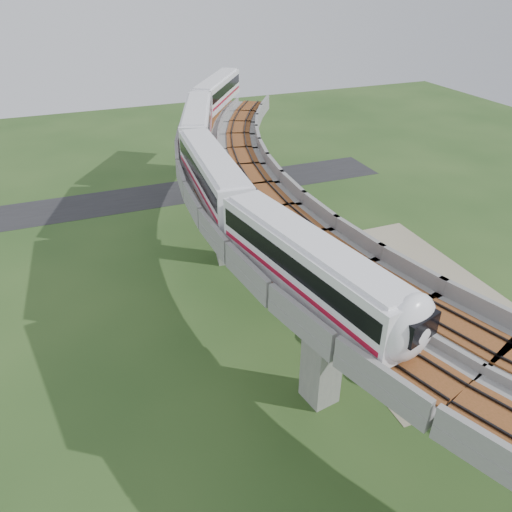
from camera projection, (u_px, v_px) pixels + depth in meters
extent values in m
plane|color=#26451B|center=(255.00, 318.00, 44.15)|extent=(160.00, 160.00, 0.00)
cube|color=gray|center=(401.00, 296.00, 46.93)|extent=(18.00, 26.00, 0.04)
cube|color=#232326|center=(176.00, 193.00, 68.24)|extent=(60.00, 8.00, 0.03)
cube|color=#99968E|center=(233.00, 151.00, 70.43)|extent=(2.86, 2.93, 8.40)
cube|color=#99968E|center=(233.00, 117.00, 68.00)|extent=(7.21, 5.74, 1.20)
cube|color=#99968E|center=(226.00, 224.00, 50.68)|extent=(2.35, 2.51, 8.40)
cube|color=#99968E|center=(224.00, 180.00, 48.25)|extent=(7.31, 3.58, 1.20)
cube|color=#99968E|center=(322.00, 353.00, 33.94)|extent=(2.35, 2.51, 8.40)
cube|color=#99968E|center=(327.00, 295.00, 31.51)|extent=(7.31, 3.58, 1.20)
cube|color=gray|center=(224.00, 122.00, 62.35)|extent=(16.42, 20.91, 0.80)
cube|color=gray|center=(190.00, 114.00, 62.22)|extent=(8.66, 17.08, 1.00)
cube|color=gray|center=(258.00, 115.00, 61.58)|extent=(8.66, 17.08, 1.00)
cube|color=brown|center=(206.00, 118.00, 62.28)|extent=(10.68, 18.08, 0.12)
cube|color=black|center=(206.00, 117.00, 62.22)|extent=(9.69, 17.59, 0.12)
cube|color=brown|center=(241.00, 119.00, 61.96)|extent=(10.68, 18.08, 0.12)
cube|color=black|center=(241.00, 118.00, 61.90)|extent=(9.69, 17.59, 0.12)
cube|color=gray|center=(226.00, 175.00, 46.64)|extent=(11.77, 20.03, 0.80)
cube|color=gray|center=(179.00, 169.00, 45.38)|extent=(3.22, 18.71, 1.00)
cube|color=gray|center=(271.00, 162.00, 47.00)|extent=(3.22, 18.71, 1.00)
cube|color=brown|center=(203.00, 172.00, 46.00)|extent=(5.44, 19.05, 0.12)
cube|color=black|center=(203.00, 171.00, 45.94)|extent=(4.35, 18.88, 0.12)
cube|color=brown|center=(249.00, 168.00, 46.82)|extent=(5.44, 19.05, 0.12)
cube|color=black|center=(249.00, 167.00, 46.76)|extent=(4.35, 18.88, 0.12)
cube|color=gray|center=(316.00, 272.00, 31.98)|extent=(11.77, 20.03, 0.80)
cube|color=gray|center=(258.00, 278.00, 29.66)|extent=(3.22, 18.71, 1.00)
cube|color=gray|center=(369.00, 243.00, 33.38)|extent=(3.22, 18.71, 1.00)
cube|color=brown|center=(288.00, 275.00, 30.79)|extent=(5.44, 19.05, 0.12)
cube|color=black|center=(288.00, 273.00, 30.73)|extent=(4.35, 18.88, 0.12)
cube|color=brown|center=(344.00, 257.00, 32.69)|extent=(5.44, 19.05, 0.12)
cube|color=black|center=(344.00, 255.00, 32.63)|extent=(4.35, 18.88, 0.12)
cube|color=white|center=(308.00, 264.00, 28.44)|extent=(5.40, 15.24, 3.20)
cube|color=white|center=(309.00, 238.00, 27.58)|extent=(4.73, 14.40, 0.22)
cube|color=black|center=(308.00, 258.00, 28.21)|extent=(5.35, 14.66, 1.15)
cube|color=#A81029|center=(307.00, 276.00, 28.82)|extent=(5.35, 14.66, 0.30)
cube|color=black|center=(307.00, 286.00, 29.18)|extent=(4.20, 12.88, 0.28)
cube|color=white|center=(213.00, 174.00, 40.63)|extent=(3.69, 15.15, 3.20)
cube|color=white|center=(212.00, 154.00, 39.77)|extent=(3.10, 14.36, 0.22)
cube|color=black|center=(212.00, 169.00, 40.41)|extent=(3.71, 14.55, 1.15)
cube|color=#A81029|center=(213.00, 183.00, 41.01)|extent=(3.71, 14.55, 0.30)
cube|color=black|center=(213.00, 191.00, 41.37)|extent=(2.74, 12.85, 0.28)
cube|color=white|center=(197.00, 123.00, 53.84)|extent=(7.25, 15.09, 3.20)
cube|color=white|center=(196.00, 107.00, 52.98)|extent=(6.50, 14.21, 0.22)
cube|color=black|center=(197.00, 119.00, 53.61)|extent=(7.12, 14.54, 1.15)
cube|color=#A81029|center=(198.00, 130.00, 54.22)|extent=(7.12, 14.54, 0.30)
cube|color=black|center=(198.00, 136.00, 54.58)|extent=(5.78, 12.71, 0.28)
cube|color=white|center=(217.00, 91.00, 67.23)|extent=(10.35, 14.10, 3.20)
cube|color=white|center=(217.00, 78.00, 66.37)|extent=(9.49, 13.17, 0.22)
cube|color=black|center=(217.00, 88.00, 67.00)|extent=(10.08, 13.62, 1.15)
cube|color=#A81029|center=(217.00, 97.00, 67.61)|extent=(10.08, 13.62, 0.30)
cube|color=black|center=(218.00, 102.00, 67.96)|extent=(8.46, 11.77, 0.28)
ellipsoid|color=white|center=(409.00, 328.00, 23.26)|extent=(3.72, 2.72, 3.64)
cylinder|color=#2D382D|center=(290.00, 204.00, 63.12)|extent=(0.08, 0.08, 1.50)
cube|color=#2D382D|center=(291.00, 213.00, 60.98)|extent=(1.69, 4.77, 1.40)
cylinder|color=#2D382D|center=(294.00, 222.00, 58.86)|extent=(0.08, 0.08, 1.50)
cube|color=#2D382D|center=(297.00, 232.00, 56.74)|extent=(1.23, 4.91, 1.40)
cylinder|color=#2D382D|center=(303.00, 242.00, 54.63)|extent=(0.08, 0.08, 1.50)
cube|color=#2D382D|center=(309.00, 253.00, 52.54)|extent=(0.75, 4.99, 1.40)
cylinder|color=#2D382D|center=(317.00, 265.00, 50.48)|extent=(0.08, 0.08, 1.50)
cube|color=#2D382D|center=(327.00, 277.00, 48.44)|extent=(0.27, 5.04, 1.40)
cylinder|color=#2D382D|center=(340.00, 291.00, 46.44)|extent=(0.08, 0.08, 1.50)
cube|color=#2D382D|center=(354.00, 305.00, 44.47)|extent=(0.27, 5.04, 1.40)
cylinder|color=#2D382D|center=(371.00, 321.00, 42.55)|extent=(0.08, 0.08, 1.50)
cube|color=#2D382D|center=(390.00, 337.00, 40.67)|extent=(0.75, 4.99, 1.40)
cylinder|color=#2D382D|center=(413.00, 355.00, 38.84)|extent=(0.08, 0.08, 1.50)
cube|color=#2D382D|center=(439.00, 373.00, 37.07)|extent=(1.23, 4.91, 1.40)
cylinder|color=#2D382D|center=(469.00, 393.00, 35.35)|extent=(0.08, 0.08, 1.50)
cube|color=#2D382D|center=(502.00, 414.00, 33.70)|extent=(1.69, 4.77, 1.40)
cylinder|color=#382314|center=(272.00, 199.00, 64.67)|extent=(0.18, 0.18, 1.53)
ellipsoid|color=#153D13|center=(272.00, 189.00, 63.97)|extent=(2.09, 2.09, 1.77)
cylinder|color=#382314|center=(279.00, 209.00, 61.81)|extent=(0.18, 0.18, 1.69)
ellipsoid|color=#153D13|center=(279.00, 198.00, 61.08)|extent=(2.01, 2.01, 1.71)
cylinder|color=#382314|center=(280.00, 244.00, 54.85)|extent=(0.18, 0.18, 0.93)
ellipsoid|color=#153D13|center=(280.00, 235.00, 54.30)|extent=(2.07, 2.07, 1.76)
cylinder|color=#382314|center=(305.00, 276.00, 48.53)|extent=(0.18, 0.18, 1.66)
ellipsoid|color=#153D13|center=(306.00, 262.00, 47.73)|extent=(2.54, 2.54, 2.16)
cylinder|color=#382314|center=(324.00, 301.00, 44.88)|extent=(0.18, 0.18, 1.73)
ellipsoid|color=#153D13|center=(325.00, 286.00, 44.07)|extent=(2.39, 2.39, 2.03)
cylinder|color=#382314|center=(351.00, 338.00, 40.84)|extent=(0.18, 0.18, 1.23)
ellipsoid|color=#153D13|center=(352.00, 324.00, 40.14)|extent=(2.56, 2.56, 2.17)
cylinder|color=#382314|center=(401.00, 376.00, 37.05)|extent=(0.18, 0.18, 1.21)
ellipsoid|color=#153D13|center=(403.00, 363.00, 36.40)|extent=(2.27, 2.27, 1.93)
cylinder|color=#382314|center=(500.00, 430.00, 32.60)|extent=(0.18, 0.18, 1.44)
ellipsoid|color=#153D13|center=(506.00, 415.00, 31.87)|extent=(2.45, 2.45, 2.08)
imported|color=silver|center=(443.00, 369.00, 37.52)|extent=(2.54, 4.18, 1.33)
imported|color=#B62210|center=(400.00, 267.00, 50.24)|extent=(3.66, 3.47, 1.23)
imported|color=black|center=(358.00, 275.00, 49.01)|extent=(4.58, 2.36, 1.27)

